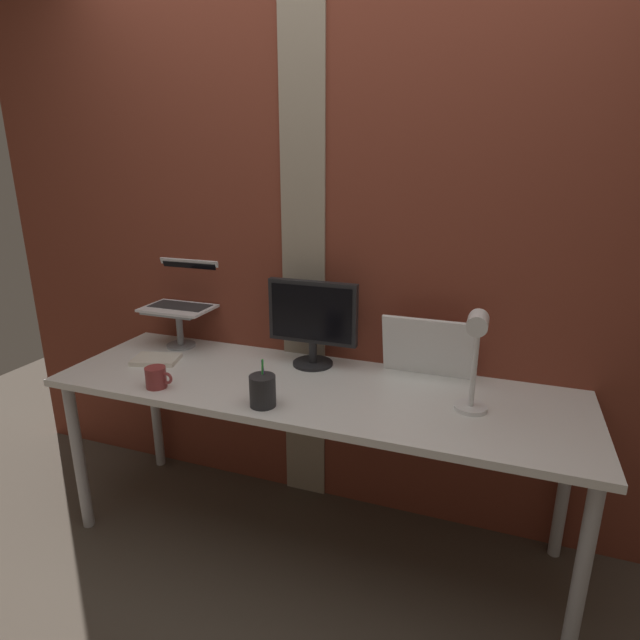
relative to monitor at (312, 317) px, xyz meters
The scene contains 11 objects.
ground_plane 1.00m from the monitor, 66.21° to the right, with size 6.00×6.00×0.00m, color #4C4238.
brick_wall_back 0.39m from the monitor, 65.94° to the left, with size 3.70×0.16×2.61m.
desk 0.37m from the monitor, 70.37° to the right, with size 2.16×0.66×0.76m.
monitor is the anchor object (origin of this frame).
laptop_stand 0.70m from the monitor, behind, with size 0.28×0.22×0.19m.
laptop 0.70m from the monitor, behind, with size 0.33×0.30×0.23m.
whiteboard_panel 0.51m from the monitor, ahead, with size 0.38×0.02×0.27m, color white.
desk_lamp 0.75m from the monitor, 20.58° to the right, with size 0.12×0.20×0.40m.
pen_cup 0.47m from the monitor, 94.09° to the right, with size 0.10×0.10×0.18m.
coffee_mug 0.69m from the monitor, 138.87° to the right, with size 0.12×0.08×0.09m.
paper_clutter_stack 0.75m from the monitor, 162.97° to the right, with size 0.20×0.14×0.02m, color silver.
Camera 1 is at (0.68, -1.81, 1.62)m, focal length 28.61 mm.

